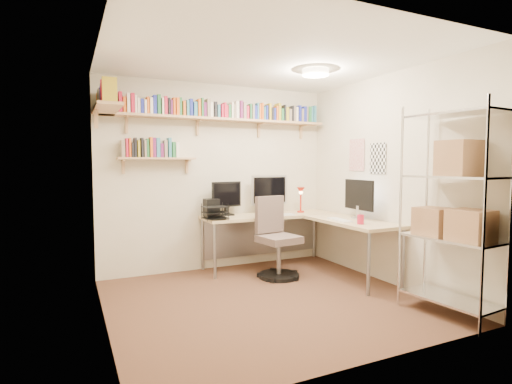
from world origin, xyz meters
TOP-DOWN VIEW (x-y plane):
  - ground at (0.00, 0.00)m, footprint 3.20×3.20m
  - room_shell at (0.00, 0.00)m, footprint 3.24×3.04m
  - wall_shelves at (-0.41, 1.30)m, footprint 3.12×1.09m
  - corner_desk at (0.70, 0.97)m, footprint 1.96×1.91m
  - office_chair at (0.50, 0.75)m, footprint 0.54×0.54m
  - wire_rack at (1.36, -1.13)m, footprint 0.49×0.89m

SIDE VIEW (x-z plane):
  - ground at x=0.00m, z-range 0.00..0.00m
  - office_chair at x=0.50m, z-range -0.08..0.94m
  - corner_desk at x=0.70m, z-range 0.09..1.36m
  - wire_rack at x=1.36m, z-range 0.09..2.08m
  - room_shell at x=0.00m, z-range 0.29..2.81m
  - wall_shelves at x=-0.41m, z-range 1.63..2.43m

